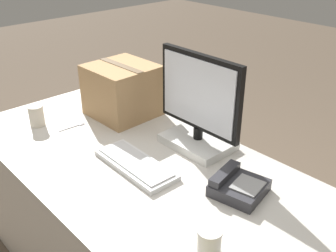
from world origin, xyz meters
TOP-DOWN VIEW (x-y plane):
  - office_desk at (0.00, 0.00)m, footprint 1.80×0.90m
  - monitor at (0.09, 0.29)m, footprint 0.46×0.23m
  - keyboard at (0.04, -0.04)m, footprint 0.41×0.17m
  - desk_phone at (0.45, 0.14)m, footprint 0.22×0.22m
  - paper_cup_left at (-0.61, -0.17)m, footprint 0.08×0.08m
  - paper_cup_right at (0.58, -0.17)m, footprint 0.08×0.08m
  - spoon at (-0.47, -0.03)m, footprint 0.03×0.15m
  - cardboard_box at (-0.42, 0.24)m, footprint 0.33×0.33m

SIDE VIEW (x-z plane):
  - office_desk at x=0.00m, z-range 0.00..0.71m
  - spoon at x=-0.47m, z-range 0.71..0.71m
  - keyboard at x=0.04m, z-range 0.71..0.74m
  - desk_phone at x=0.45m, z-range 0.70..0.78m
  - paper_cup_right at x=0.58m, z-range 0.71..0.80m
  - paper_cup_left at x=-0.61m, z-range 0.71..0.82m
  - cardboard_box at x=-0.42m, z-range 0.71..0.99m
  - monitor at x=0.09m, z-range 0.67..1.11m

